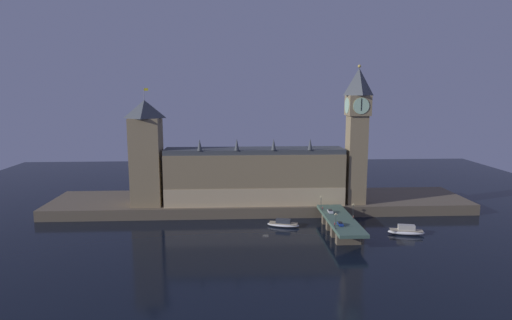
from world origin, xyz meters
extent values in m
plane|color=black|center=(0.00, 0.00, 0.00)|extent=(400.00, 400.00, 0.00)
cube|color=brown|center=(0.00, 39.00, 2.68)|extent=(220.00, 42.00, 5.36)
cube|color=#8E7A56|center=(-3.56, 28.75, 18.28)|extent=(89.98, 16.50, 25.84)
cube|color=#D5B989|center=(-3.56, 20.38, 10.01)|extent=(89.98, 0.20, 9.30)
cube|color=#42474C|center=(-3.56, 28.75, 32.40)|extent=(89.98, 15.18, 2.40)
cone|color=#42474C|center=(-30.56, 21.74, 36.44)|extent=(2.40, 2.40, 5.68)
cone|color=#42474C|center=(-12.56, 21.74, 36.44)|extent=(2.40, 2.40, 5.68)
cone|color=#42474C|center=(5.44, 21.74, 36.44)|extent=(2.40, 2.40, 5.68)
cone|color=#42474C|center=(23.43, 21.74, 36.44)|extent=(2.40, 2.40, 5.68)
cube|color=#8E7A56|center=(47.80, 26.10, 27.73)|extent=(9.21, 9.21, 44.74)
cube|color=#8E7A56|center=(47.80, 26.10, 55.08)|extent=(10.86, 10.86, 9.96)
cylinder|color=#B7E5B7|center=(47.80, 20.55, 55.08)|extent=(7.91, 0.25, 7.91)
cylinder|color=#B7E5B7|center=(47.80, 31.66, 55.08)|extent=(7.91, 0.25, 7.91)
cylinder|color=#B7E5B7|center=(53.36, 26.10, 55.08)|extent=(0.25, 7.91, 7.91)
cylinder|color=#B7E5B7|center=(42.24, 26.10, 55.08)|extent=(0.25, 7.91, 7.91)
cube|color=black|center=(47.80, 20.36, 55.68)|extent=(0.36, 0.10, 5.94)
pyramid|color=#42474C|center=(47.80, 26.10, 66.72)|extent=(10.86, 10.86, 13.32)
sphere|color=gold|center=(47.80, 26.10, 74.18)|extent=(1.60, 1.60, 1.60)
cube|color=#8E7A56|center=(-57.65, 28.83, 27.21)|extent=(14.66, 14.66, 43.69)
pyramid|color=#42474C|center=(-57.65, 28.83, 53.45)|extent=(14.95, 14.95, 8.79)
cylinder|color=#99999E|center=(-57.65, 28.83, 60.85)|extent=(0.24, 0.24, 6.00)
cube|color=gold|center=(-56.55, 28.83, 62.95)|extent=(2.00, 0.08, 1.20)
cube|color=#476656|center=(32.65, -5.00, 6.06)|extent=(11.91, 46.00, 1.40)
cube|color=brown|center=(32.65, -18.80, 2.68)|extent=(10.12, 3.20, 5.36)
cube|color=brown|center=(32.65, -9.60, 2.68)|extent=(10.12, 3.20, 5.36)
cube|color=brown|center=(32.65, -0.40, 2.68)|extent=(10.12, 3.20, 5.36)
cube|color=brown|center=(32.65, 8.80, 2.68)|extent=(10.12, 3.20, 5.36)
cube|color=silver|center=(30.03, 3.35, 7.42)|extent=(1.97, 4.16, 0.96)
cube|color=black|center=(30.03, 3.35, 8.13)|extent=(1.61, 1.87, 0.45)
cylinder|color=black|center=(29.10, 4.64, 7.08)|extent=(0.22, 0.64, 0.64)
cylinder|color=black|center=(30.97, 4.64, 7.08)|extent=(0.22, 0.64, 0.64)
cylinder|color=black|center=(29.10, 2.06, 7.08)|extent=(0.22, 0.64, 0.64)
cylinder|color=black|center=(30.97, 2.06, 7.08)|extent=(0.22, 0.64, 0.64)
cube|color=navy|center=(30.03, -15.24, 7.35)|extent=(1.92, 4.38, 0.82)
cube|color=black|center=(30.03, -15.24, 7.98)|extent=(1.57, 1.97, 0.45)
cylinder|color=black|center=(29.12, -13.88, 7.08)|extent=(0.22, 0.64, 0.64)
cylinder|color=black|center=(30.94, -13.88, 7.08)|extent=(0.22, 0.64, 0.64)
cylinder|color=black|center=(29.12, -16.59, 7.08)|extent=(0.22, 0.64, 0.64)
cylinder|color=black|center=(30.94, -16.59, 7.08)|extent=(0.22, 0.64, 0.64)
cylinder|color=black|center=(27.41, -16.28, 7.16)|extent=(0.28, 0.28, 0.80)
cylinder|color=maroon|center=(27.41, -16.28, 7.90)|extent=(0.38, 0.38, 0.67)
sphere|color=tan|center=(27.41, -16.28, 8.34)|extent=(0.22, 0.22, 0.22)
cylinder|color=black|center=(37.89, -7.03, 7.18)|extent=(0.28, 0.28, 0.83)
cylinder|color=brown|center=(37.89, -7.03, 7.93)|extent=(0.38, 0.38, 0.69)
sphere|color=tan|center=(37.89, -7.03, 8.39)|extent=(0.22, 0.22, 0.22)
cylinder|color=black|center=(27.41, 8.00, 7.19)|extent=(0.28, 0.28, 0.85)
cylinder|color=maroon|center=(27.41, 8.00, 7.97)|extent=(0.38, 0.38, 0.71)
sphere|color=tan|center=(27.41, 8.00, 8.43)|extent=(0.23, 0.23, 0.23)
cylinder|color=#2D3333|center=(27.01, -19.72, 7.01)|extent=(0.56, 0.56, 0.50)
cylinder|color=#2D3333|center=(27.01, -19.72, 9.93)|extent=(0.18, 0.18, 5.33)
sphere|color=#F9E5A3|center=(27.01, -19.72, 13.15)|extent=(0.60, 0.60, 0.60)
sphere|color=#F9E5A3|center=(26.56, -19.72, 12.80)|extent=(0.44, 0.44, 0.44)
sphere|color=#F9E5A3|center=(27.46, -19.72, 12.80)|extent=(0.44, 0.44, 0.44)
cylinder|color=#2D3333|center=(38.29, -5.00, 7.01)|extent=(0.56, 0.56, 0.50)
cylinder|color=#2D3333|center=(38.29, -5.00, 9.85)|extent=(0.18, 0.18, 5.17)
sphere|color=#F9E5A3|center=(38.29, -5.00, 12.98)|extent=(0.60, 0.60, 0.60)
sphere|color=#F9E5A3|center=(37.84, -5.00, 12.63)|extent=(0.44, 0.44, 0.44)
sphere|color=#F9E5A3|center=(38.74, -5.00, 12.63)|extent=(0.44, 0.44, 0.44)
cylinder|color=#2D3333|center=(27.01, 9.72, 7.01)|extent=(0.56, 0.56, 0.50)
cylinder|color=#2D3333|center=(27.01, 9.72, 9.86)|extent=(0.18, 0.18, 5.19)
sphere|color=#F9E5A3|center=(27.01, 9.72, 13.00)|extent=(0.60, 0.60, 0.60)
sphere|color=#F9E5A3|center=(26.56, 9.72, 12.65)|extent=(0.44, 0.44, 0.44)
sphere|color=#F9E5A3|center=(27.46, 9.72, 12.65)|extent=(0.44, 0.44, 0.44)
ellipsoid|color=white|center=(8.61, 5.14, 0.89)|extent=(15.72, 8.90, 1.78)
cube|color=tan|center=(8.61, 5.14, 1.70)|extent=(13.72, 7.45, 0.24)
cube|color=#2D333D|center=(8.61, 5.14, 2.71)|extent=(7.31, 4.81, 1.78)
ellipsoid|color=white|center=(61.06, -8.88, 1.10)|extent=(16.21, 7.58, 2.20)
cube|color=tan|center=(61.06, -8.88, 2.10)|extent=(14.19, 6.32, 0.24)
cube|color=#B7B2A8|center=(61.06, -8.88, 3.32)|extent=(7.45, 4.16, 2.20)
camera|label=1|loc=(-13.97, -184.70, 61.84)|focal=30.00mm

